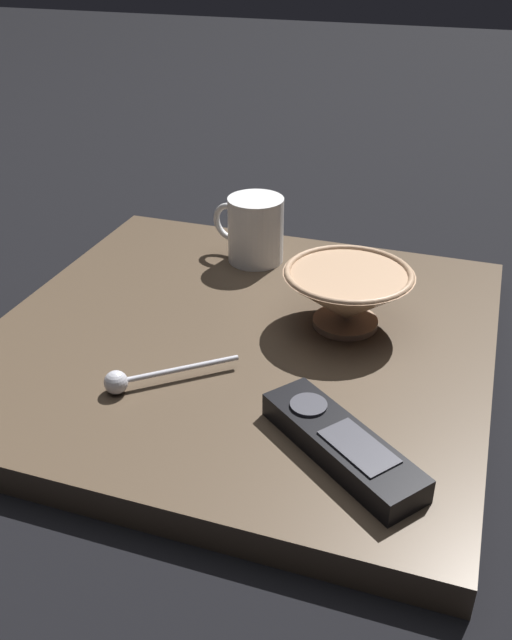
{
  "coord_description": "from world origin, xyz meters",
  "views": [
    {
      "loc": [
        0.25,
        -0.69,
        0.48
      ],
      "look_at": [
        0.02,
        0.0,
        0.06
      ],
      "focal_mm": 39.35,
      "sensor_mm": 36.0,
      "label": 1
    }
  ],
  "objects_px": {
    "teaspoon": "(130,379)",
    "cereal_bowl": "(347,295)",
    "coffee_mug": "(254,229)",
    "tv_remote_near": "(341,444)"
  },
  "relations": [
    {
      "from": "coffee_mug",
      "to": "teaspoon",
      "type": "height_order",
      "value": "coffee_mug"
    },
    {
      "from": "tv_remote_near",
      "to": "teaspoon",
      "type": "bearing_deg",
      "value": 172.48
    },
    {
      "from": "cereal_bowl",
      "to": "coffee_mug",
      "type": "distance_m",
      "value": 0.22
    },
    {
      "from": "cereal_bowl",
      "to": "coffee_mug",
      "type": "relative_size",
      "value": 1.4
    },
    {
      "from": "teaspoon",
      "to": "tv_remote_near",
      "type": "xyz_separation_m",
      "value": [
        0.24,
        -0.03,
        0.0
      ]
    },
    {
      "from": "teaspoon",
      "to": "cereal_bowl",
      "type": "bearing_deg",
      "value": 47.76
    },
    {
      "from": "cereal_bowl",
      "to": "teaspoon",
      "type": "relative_size",
      "value": 1.31
    },
    {
      "from": "coffee_mug",
      "to": "tv_remote_near",
      "type": "height_order",
      "value": "coffee_mug"
    },
    {
      "from": "cereal_bowl",
      "to": "tv_remote_near",
      "type": "xyz_separation_m",
      "value": [
        0.05,
        -0.24,
        -0.03
      ]
    },
    {
      "from": "cereal_bowl",
      "to": "tv_remote_near",
      "type": "bearing_deg",
      "value": -78.64
    }
  ]
}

